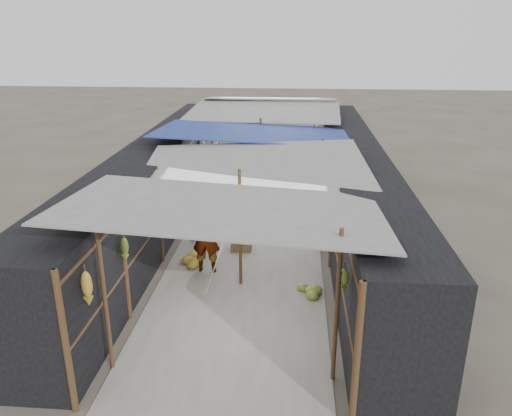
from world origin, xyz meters
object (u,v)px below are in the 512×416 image
(vendor_elderly, at_px, (206,237))
(vendor_seated, at_px, (316,226))
(black_basin, at_px, (313,207))
(crate_near, at_px, (242,245))
(shopper_blue, at_px, (206,208))

(vendor_elderly, distance_m, vendor_seated, 3.14)
(vendor_elderly, xyz_separation_m, vendor_seated, (2.54, 1.80, -0.39))
(black_basin, relative_size, vendor_seated, 0.67)
(crate_near, bearing_deg, vendor_elderly, -117.83)
(black_basin, distance_m, vendor_elderly, 5.04)
(black_basin, height_order, vendor_elderly, vendor_elderly)
(shopper_blue, relative_size, vendor_seated, 1.91)
(vendor_elderly, xyz_separation_m, shopper_blue, (-0.28, 1.68, 0.05))
(black_basin, height_order, shopper_blue, shopper_blue)
(vendor_seated, bearing_deg, crate_near, -102.93)
(vendor_seated, bearing_deg, black_basin, 149.33)
(crate_near, height_order, vendor_elderly, vendor_elderly)
(crate_near, xyz_separation_m, shopper_blue, (-0.95, 0.47, 0.78))
(shopper_blue, xyz_separation_m, vendor_seated, (2.81, 0.13, -0.44))
(shopper_blue, bearing_deg, crate_near, -23.70)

